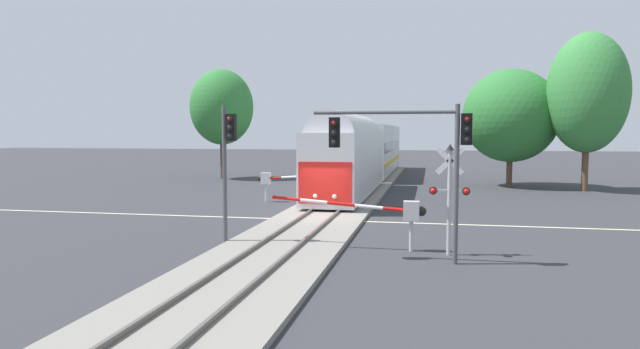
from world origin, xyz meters
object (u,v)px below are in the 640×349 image
Objects in this scene: oak_far_right at (511,116)px; traffic_signal_median at (228,152)px; pine_left_background at (222,107)px; traffic_signal_near_right at (413,144)px; commuter_train at (367,150)px; maple_right_background at (588,93)px; crossing_signal_mast at (449,188)px; crossing_gate_near at (394,211)px; crossing_gate_far at (275,179)px.

traffic_signal_median is at bearing -117.40° from oak_far_right.
traffic_signal_near_right is at bearing -58.59° from pine_left_background.
commuter_train is 17.03m from maple_right_background.
commuter_train is 27.16m from crossing_signal_mast.
commuter_train is 28.22m from traffic_signal_near_right.
pine_left_background is (-18.26, 29.90, 2.68)m from traffic_signal_near_right.
pine_left_background is (-17.57, 28.20, 5.13)m from crossing_gate_near.
crossing_gate_near is at bearing -105.94° from oak_far_right.
crossing_gate_far is 0.49× the size of maple_right_background.
maple_right_background is at bearing 62.14° from crossing_gate_near.
crossing_signal_mast is 0.69× the size of crossing_gate_far.
oak_far_right is (15.35, 13.14, 4.12)m from crossing_gate_far.
oak_far_right is at bearing 62.60° from traffic_signal_median.
traffic_signal_median reaches higher than traffic_signal_near_right.
commuter_train is 4.34× the size of oak_far_right.
maple_right_background is (10.30, 23.51, 4.72)m from crossing_signal_mast.
crossing_gate_far is 20.62m from oak_far_right.
traffic_signal_near_right is 28.20m from oak_far_right.
traffic_signal_near_right is (4.69, -27.81, 1.10)m from commuter_train.
maple_right_background is (4.88, -2.55, 1.52)m from oak_far_right.
pine_left_background is (-19.47, 28.61, 4.21)m from crossing_signal_mast.
pine_left_background reaches higher than crossing_gate_far.
crossing_gate_near is at bearing -58.07° from pine_left_background.
traffic_signal_median is (-2.15, -26.44, 0.72)m from commuter_train.
traffic_signal_median is (1.88, -12.84, 2.07)m from crossing_gate_far.
crossing_gate_near is 1.02× the size of crossing_gate_far.
pine_left_background is at bearing 174.16° from oak_far_right.
maple_right_background is (11.52, 24.80, 3.19)m from traffic_signal_near_right.
oak_far_right reaches higher than crossing_gate_far.
crossing_gate_near is at bearing -117.86° from maple_right_background.
oak_far_right is at bearing 78.25° from crossing_signal_mast.
traffic_signal_near_right is at bearing -11.35° from traffic_signal_median.
commuter_train is 10.34× the size of crossing_signal_mast.
crossing_gate_near is at bearing -81.29° from commuter_train.
traffic_signal_near_right is at bearing -58.49° from crossing_gate_far.
traffic_signal_median is 0.46× the size of maple_right_background.
oak_far_right reaches higher than traffic_signal_near_right.
crossing_gate_near is 0.62× the size of oak_far_right.
commuter_train is 7.75× the size of traffic_signal_near_right.
traffic_signal_median is 6.98m from traffic_signal_near_right.
traffic_signal_median is at bearing -94.64° from commuter_train.
traffic_signal_near_right is (0.69, -1.71, 2.45)m from crossing_gate_near.
crossing_gate_far is 19.07m from pine_left_background.
commuter_train is 14.24m from crossing_gate_far.
pine_left_background is (-9.55, 15.69, 5.13)m from crossing_gate_far.
pine_left_background is 0.88× the size of maple_right_background.
crossing_signal_mast is at bearing -113.67° from maple_right_background.
traffic_signal_median is 0.57× the size of oak_far_right.
crossing_gate_far is (-9.93, 12.92, -0.92)m from crossing_signal_mast.
crossing_gate_far is 16.85m from traffic_signal_near_right.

